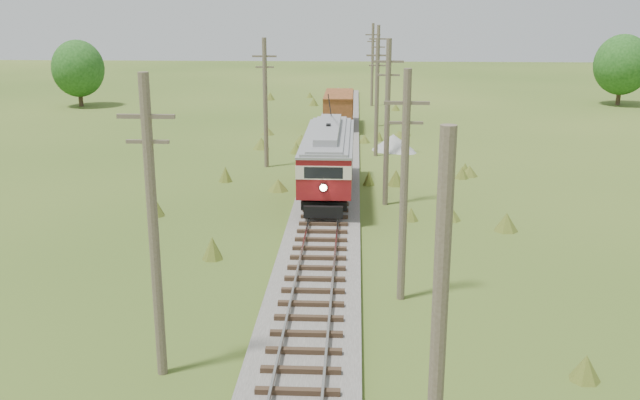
{
  "coord_description": "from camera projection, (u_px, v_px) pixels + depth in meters",
  "views": [
    {
      "loc": [
        1.53,
        -7.05,
        10.8
      ],
      "look_at": [
        0.0,
        22.99,
        2.44
      ],
      "focal_mm": 40.0,
      "sensor_mm": 36.0,
      "label": 1
    }
  ],
  "objects": [
    {
      "name": "railbed_main",
      "position": [
        329.0,
        187.0,
        42.41
      ],
      "size": [
        3.6,
        96.0,
        0.57
      ],
      "color": "#605B54",
      "rests_on": "ground"
    },
    {
      "name": "streetcar",
      "position": [
        328.0,
        154.0,
        40.14
      ],
      "size": [
        2.78,
        11.92,
        5.43
      ],
      "rotation": [
        0.0,
        0.0,
        -0.0
      ],
      "color": "black",
      "rests_on": "ground"
    },
    {
      "name": "gondola",
      "position": [
        339.0,
        106.0,
        62.78
      ],
      "size": [
        2.49,
        7.64,
        2.54
      ],
      "rotation": [
        0.0,
        0.0,
        -0.0
      ],
      "color": "black",
      "rests_on": "ground"
    },
    {
      "name": "gravel_pile",
      "position": [
        395.0,
        143.0,
        53.68
      ],
      "size": [
        3.31,
        3.51,
        1.21
      ],
      "color": "gray",
      "rests_on": "ground"
    },
    {
      "name": "utility_pole_r_1",
      "position": [
        437.0,
        359.0,
        13.23
      ],
      "size": [
        0.3,
        0.3,
        8.8
      ],
      "color": "brown",
      "rests_on": "ground"
    },
    {
      "name": "utility_pole_r_2",
      "position": [
        404.0,
        185.0,
        25.72
      ],
      "size": [
        1.6,
        0.3,
        8.6
      ],
      "color": "brown",
      "rests_on": "ground"
    },
    {
      "name": "utility_pole_r_3",
      "position": [
        387.0,
        122.0,
        38.18
      ],
      "size": [
        1.6,
        0.3,
        9.0
      ],
      "color": "brown",
      "rests_on": "ground"
    },
    {
      "name": "utility_pole_r_4",
      "position": [
        377.0,
        96.0,
        50.78
      ],
      "size": [
        1.6,
        0.3,
        8.4
      ],
      "color": "brown",
      "rests_on": "ground"
    },
    {
      "name": "utility_pole_r_5",
      "position": [
        378.0,
        75.0,
        63.2
      ],
      "size": [
        1.6,
        0.3,
        8.9
      ],
      "color": "brown",
      "rests_on": "ground"
    },
    {
      "name": "utility_pole_r_6",
      "position": [
        372.0,
        64.0,
        75.75
      ],
      "size": [
        1.6,
        0.3,
        8.7
      ],
      "color": "brown",
      "rests_on": "ground"
    },
    {
      "name": "utility_pole_l_a",
      "position": [
        153.0,
        227.0,
        20.26
      ],
      "size": [
        1.6,
        0.3,
        9.0
      ],
      "color": "brown",
      "rests_on": "ground"
    },
    {
      "name": "utility_pole_l_b",
      "position": [
        265.0,
        102.0,
        47.27
      ],
      "size": [
        1.6,
        0.3,
        8.6
      ],
      "color": "brown",
      "rests_on": "ground"
    },
    {
      "name": "tree_mid_a",
      "position": [
        78.0,
        69.0,
        75.47
      ],
      "size": [
        5.46,
        5.46,
        7.03
      ],
      "color": "#38281C",
      "rests_on": "ground"
    },
    {
      "name": "tree_mid_b",
      "position": [
        622.0,
        65.0,
        76.4
      ],
      "size": [
        5.88,
        5.88,
        7.57
      ],
      "color": "#38281C",
      "rests_on": "ground"
    }
  ]
}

